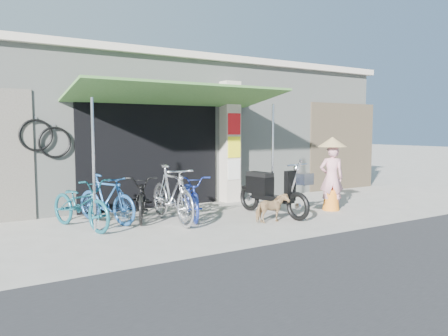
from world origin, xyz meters
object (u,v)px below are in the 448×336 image
bike_navy (191,196)px  bike_silver (172,194)px  street_dog (272,208)px  bike_blue (106,199)px  nun (332,174)px  bike_black (142,197)px  moped (271,191)px  bike_teal (81,204)px

bike_navy → bike_silver: bearing=-142.7°
bike_navy → street_dog: bearing=-27.8°
bike_navy → bike_blue: bearing=-176.4°
bike_blue → nun: size_ratio=0.96×
bike_silver → street_dog: 1.97m
bike_black → moped: size_ratio=0.87×
bike_navy → nun: (3.10, -0.83, 0.37)m
bike_teal → nun: nun is taller
moped → bike_teal: bearing=160.6°
bike_navy → moped: 1.69m
bike_silver → bike_navy: (0.52, 0.18, -0.11)m
street_dog → bike_navy: bearing=44.5°
bike_navy → nun: nun is taller
street_dog → bike_black: bearing=52.5°
bike_blue → bike_navy: (1.62, -0.43, -0.02)m
bike_blue → bike_navy: size_ratio=0.92×
moped → nun: nun is taller
street_dog → nun: nun is taller
bike_black → bike_teal: bearing=-147.7°
bike_silver → bike_blue: bearing=151.5°
bike_black → street_dog: size_ratio=2.60×
moped → bike_blue: bearing=154.8°
moped → nun: (1.52, -0.24, 0.31)m
bike_navy → moped: moped is taller
bike_teal → bike_navy: bike_teal is taller
bike_black → moped: 2.67m
moped → bike_black: bearing=150.4°
bike_black → nun: bearing=5.2°
bike_teal → bike_blue: bearing=5.0°
bike_black → bike_navy: bearing=-2.4°
bike_silver → nun: (3.62, -0.65, 0.26)m
bike_blue → street_dog: (2.77, -1.62, -0.19)m
bike_black → nun: size_ratio=1.05×
bike_blue → bike_navy: 1.68m
bike_teal → street_dog: bike_teal is taller
bike_teal → bike_silver: size_ratio=0.95×
bike_black → bike_silver: (0.38, -0.59, 0.11)m
bike_teal → bike_navy: size_ratio=1.03×
bike_teal → bike_navy: 2.17m
bike_navy → bike_black: bearing=173.6°
bike_blue → bike_black: bike_blue is taller
street_dog → nun: bearing=-78.8°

